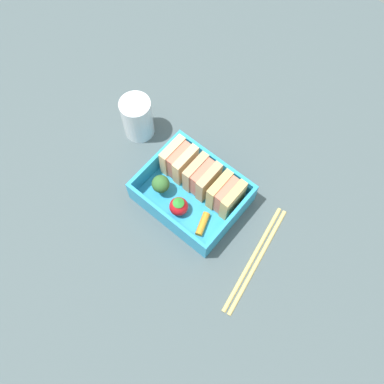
{
  "coord_description": "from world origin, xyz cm",
  "views": [
    {
      "loc": [
        17.87,
        -21.41,
        65.99
      ],
      "look_at": [
        0.0,
        0.0,
        2.7
      ],
      "focal_mm": 40.0,
      "sensor_mm": 36.0,
      "label": 1
    }
  ],
  "objects_px": {
    "sandwich_center": "(226,195)",
    "carrot_stick_far_left": "(203,224)",
    "sandwich_left": "(179,160)",
    "strawberry_far_left": "(177,205)",
    "drinking_glass": "(137,118)",
    "sandwich_center_left": "(202,177)",
    "broccoli_floret": "(161,184)",
    "chopstick_pair": "(256,259)"
  },
  "relations": [
    {
      "from": "sandwich_center",
      "to": "strawberry_far_left",
      "type": "relative_size",
      "value": 1.6
    },
    {
      "from": "broccoli_floret",
      "to": "drinking_glass",
      "type": "bearing_deg",
      "value": 149.15
    },
    {
      "from": "sandwich_center",
      "to": "drinking_glass",
      "type": "xyz_separation_m",
      "value": [
        -0.21,
        0.02,
        -0.0
      ]
    },
    {
      "from": "drinking_glass",
      "to": "sandwich_left",
      "type": "bearing_deg",
      "value": -8.68
    },
    {
      "from": "sandwich_center_left",
      "to": "chopstick_pair",
      "type": "relative_size",
      "value": 0.3
    },
    {
      "from": "sandwich_left",
      "to": "strawberry_far_left",
      "type": "xyz_separation_m",
      "value": [
        0.04,
        -0.06,
        -0.01
      ]
    },
    {
      "from": "sandwich_left",
      "to": "strawberry_far_left",
      "type": "relative_size",
      "value": 1.6
    },
    {
      "from": "chopstick_pair",
      "to": "strawberry_far_left",
      "type": "bearing_deg",
      "value": -173.4
    },
    {
      "from": "sandwich_left",
      "to": "drinking_glass",
      "type": "distance_m",
      "value": 0.11
    },
    {
      "from": "sandwich_center_left",
      "to": "strawberry_far_left",
      "type": "bearing_deg",
      "value": -93.43
    },
    {
      "from": "sandwich_left",
      "to": "broccoli_floret",
      "type": "height_order",
      "value": "sandwich_left"
    },
    {
      "from": "sandwich_left",
      "to": "broccoli_floret",
      "type": "bearing_deg",
      "value": -85.8
    },
    {
      "from": "broccoli_floret",
      "to": "strawberry_far_left",
      "type": "relative_size",
      "value": 1.11
    },
    {
      "from": "sandwich_center",
      "to": "carrot_stick_far_left",
      "type": "relative_size",
      "value": 1.52
    },
    {
      "from": "broccoli_floret",
      "to": "carrot_stick_far_left",
      "type": "height_order",
      "value": "broccoli_floret"
    },
    {
      "from": "broccoli_floret",
      "to": "chopstick_pair",
      "type": "xyz_separation_m",
      "value": [
        0.19,
        0.01,
        -0.03
      ]
    },
    {
      "from": "sandwich_left",
      "to": "sandwich_center_left",
      "type": "relative_size",
      "value": 1.0
    },
    {
      "from": "broccoli_floret",
      "to": "chopstick_pair",
      "type": "distance_m",
      "value": 0.19
    },
    {
      "from": "sandwich_center",
      "to": "chopstick_pair",
      "type": "distance_m",
      "value": 0.11
    },
    {
      "from": "broccoli_floret",
      "to": "strawberry_far_left",
      "type": "bearing_deg",
      "value": -11.01
    },
    {
      "from": "sandwich_center_left",
      "to": "strawberry_far_left",
      "type": "relative_size",
      "value": 1.6
    },
    {
      "from": "sandwich_center",
      "to": "carrot_stick_far_left",
      "type": "distance_m",
      "value": 0.06
    },
    {
      "from": "sandwich_left",
      "to": "chopstick_pair",
      "type": "height_order",
      "value": "sandwich_left"
    },
    {
      "from": "strawberry_far_left",
      "to": "carrot_stick_far_left",
      "type": "bearing_deg",
      "value": 4.97
    },
    {
      "from": "sandwich_center_left",
      "to": "drinking_glass",
      "type": "bearing_deg",
      "value": 173.97
    },
    {
      "from": "sandwich_center_left",
      "to": "carrot_stick_far_left",
      "type": "bearing_deg",
      "value": -49.7
    },
    {
      "from": "broccoli_floret",
      "to": "strawberry_far_left",
      "type": "distance_m",
      "value": 0.04
    },
    {
      "from": "sandwich_left",
      "to": "carrot_stick_far_left",
      "type": "relative_size",
      "value": 1.52
    },
    {
      "from": "strawberry_far_left",
      "to": "chopstick_pair",
      "type": "relative_size",
      "value": 0.19
    },
    {
      "from": "sandwich_left",
      "to": "chopstick_pair",
      "type": "bearing_deg",
      "value": -12.21
    },
    {
      "from": "broccoli_floret",
      "to": "strawberry_far_left",
      "type": "xyz_separation_m",
      "value": [
        0.04,
        -0.01,
        -0.01
      ]
    },
    {
      "from": "sandwich_center",
      "to": "drinking_glass",
      "type": "height_order",
      "value": "drinking_glass"
    },
    {
      "from": "sandwich_left",
      "to": "drinking_glass",
      "type": "height_order",
      "value": "drinking_glass"
    },
    {
      "from": "carrot_stick_far_left",
      "to": "drinking_glass",
      "type": "bearing_deg",
      "value": 160.77
    },
    {
      "from": "sandwich_center_left",
      "to": "broccoli_floret",
      "type": "height_order",
      "value": "sandwich_center_left"
    },
    {
      "from": "broccoli_floret",
      "to": "drinking_glass",
      "type": "xyz_separation_m",
      "value": [
        -0.11,
        0.07,
        0.0
      ]
    },
    {
      "from": "chopstick_pair",
      "to": "drinking_glass",
      "type": "bearing_deg",
      "value": 169.06
    },
    {
      "from": "strawberry_far_left",
      "to": "carrot_stick_far_left",
      "type": "relative_size",
      "value": 0.95
    },
    {
      "from": "sandwich_center",
      "to": "chopstick_pair",
      "type": "bearing_deg",
      "value": -23.57
    },
    {
      "from": "sandwich_left",
      "to": "carrot_stick_far_left",
      "type": "bearing_deg",
      "value": -29.89
    },
    {
      "from": "strawberry_far_left",
      "to": "drinking_glass",
      "type": "xyz_separation_m",
      "value": [
        -0.15,
        0.08,
        0.01
      ]
    },
    {
      "from": "strawberry_far_left",
      "to": "broccoli_floret",
      "type": "bearing_deg",
      "value": 168.99
    }
  ]
}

